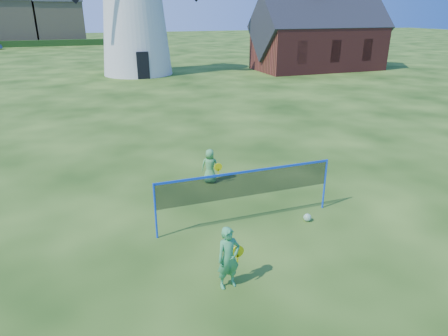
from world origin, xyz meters
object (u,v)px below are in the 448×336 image
badminton_net (246,185)px  play_ball (307,217)px  chapel (319,38)px  player_girl (229,258)px  player_boy (210,166)px

badminton_net → play_ball: size_ratio=22.95×
chapel → badminton_net: size_ratio=2.53×
chapel → badminton_net: 32.38m
chapel → player_girl: 35.22m
player_boy → play_ball: 3.95m
badminton_net → player_boy: (-0.09, 2.96, -0.55)m
play_ball → chapel: bearing=57.5°
badminton_net → player_girl: bearing=-120.2°
badminton_net → player_girl: (-1.42, -2.45, -0.43)m
badminton_net → player_boy: 3.01m
player_girl → play_ball: player_girl is taller
chapel → player_girl: (-20.19, -28.76, -2.34)m
chapel → play_ball: size_ratio=58.16×
chapel → player_boy: 30.12m
player_girl → play_ball: bearing=24.3°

